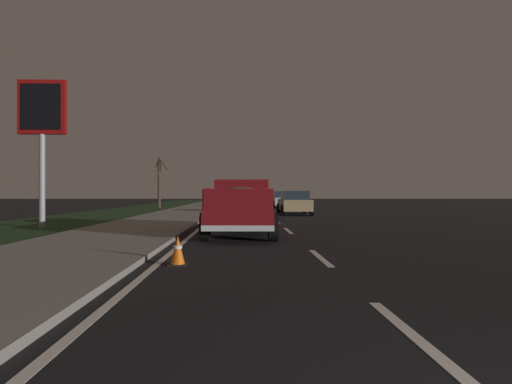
{
  "coord_description": "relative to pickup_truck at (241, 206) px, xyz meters",
  "views": [
    {
      "loc": [
        -1.55,
        1.7,
        1.43
      ],
      "look_at": [
        12.75,
        1.25,
        1.45
      ],
      "focal_mm": 30.16,
      "sensor_mm": 36.0,
      "label": 1
    }
  ],
  "objects": [
    {
      "name": "gas_price_sign",
      "position": [
        3.25,
        8.11,
        3.47
      ],
      "size": [
        0.27,
        1.9,
        6.0
      ],
      "color": "#99999E",
      "rests_on": "ground"
    },
    {
      "name": "grass_verge",
      "position": [
        14.08,
        8.95,
        -0.98
      ],
      "size": [
        108.0,
        6.0,
        0.01
      ],
      "primitive_type": "cube",
      "color": "#1E3819",
      "rests_on": "ground"
    },
    {
      "name": "sedan_silver",
      "position": [
        24.85,
        -3.72,
        -0.2
      ],
      "size": [
        4.43,
        2.08,
        1.54
      ],
      "color": "#B2B5BA",
      "rests_on": "ground"
    },
    {
      "name": "lane_markings",
      "position": [
        16.13,
        0.76,
        -0.98
      ],
      "size": [
        108.31,
        3.54,
        0.01
      ],
      "color": "silver",
      "rests_on": "ground"
    },
    {
      "name": "bare_tree_far",
      "position": [
        25.76,
        7.71,
        1.43
      ],
      "size": [
        1.85,
        1.48,
        4.83
      ],
      "color": "#423323",
      "rests_on": "ground"
    },
    {
      "name": "traffic_cone_near",
      "position": [
        -6.01,
        1.22,
        -0.7
      ],
      "size": [
        0.36,
        0.36,
        0.58
      ],
      "color": "black",
      "rests_on": "ground"
    },
    {
      "name": "sedan_tan",
      "position": [
        13.35,
        -3.42,
        -0.2
      ],
      "size": [
        4.41,
        2.03,
        1.54
      ],
      "color": "#9E845B",
      "rests_on": "ground"
    },
    {
      "name": "ground",
      "position": [
        14.08,
        -1.75,
        -0.98
      ],
      "size": [
        144.0,
        144.0,
        0.0
      ],
      "primitive_type": "plane",
      "color": "black"
    },
    {
      "name": "pickup_truck",
      "position": [
        0.0,
        0.0,
        0.0
      ],
      "size": [
        5.48,
        2.39,
        1.87
      ],
      "color": "maroon",
      "rests_on": "ground"
    },
    {
      "name": "sidewalk_shoulder",
      "position": [
        14.08,
        3.95,
        -0.92
      ],
      "size": [
        108.0,
        4.0,
        0.12
      ],
      "primitive_type": "cube",
      "color": "gray",
      "rests_on": "ground"
    }
  ]
}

